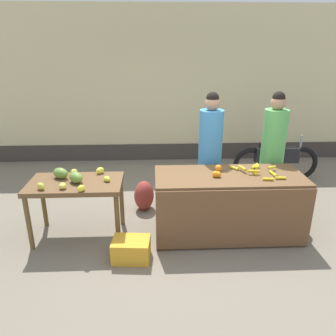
% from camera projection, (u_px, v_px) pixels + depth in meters
% --- Properties ---
extents(ground_plane, '(24.00, 24.00, 0.00)m').
position_uv_depth(ground_plane, '(189.00, 233.00, 4.46)').
color(ground_plane, '#756B5B').
extents(market_wall_back, '(9.82, 0.23, 3.19)m').
position_uv_depth(market_wall_back, '(175.00, 88.00, 6.90)').
color(market_wall_back, beige).
rests_on(market_wall_back, ground).
extents(fruit_stall_counter, '(1.91, 0.81, 0.84)m').
position_uv_depth(fruit_stall_counter, '(228.00, 205.00, 4.32)').
color(fruit_stall_counter, brown).
rests_on(fruit_stall_counter, ground).
extents(side_table_wooden, '(1.18, 0.68, 0.78)m').
position_uv_depth(side_table_wooden, '(76.00, 189.00, 4.16)').
color(side_table_wooden, brown).
rests_on(side_table_wooden, ground).
extents(banana_bunch_pile, '(0.61, 0.58, 0.07)m').
position_uv_depth(banana_bunch_pile, '(258.00, 170.00, 4.26)').
color(banana_bunch_pile, gold).
rests_on(banana_bunch_pile, fruit_stall_counter).
extents(orange_pile, '(0.16, 0.29, 0.09)m').
position_uv_depth(orange_pile, '(218.00, 171.00, 4.18)').
color(orange_pile, orange).
rests_on(orange_pile, fruit_stall_counter).
extents(mango_papaya_pile, '(0.88, 0.74, 0.14)m').
position_uv_depth(mango_papaya_pile, '(71.00, 176.00, 4.14)').
color(mango_papaya_pile, gold).
rests_on(mango_papaya_pile, side_table_wooden).
extents(vendor_woman_blue_shirt, '(0.34, 0.34, 1.81)m').
position_uv_depth(vendor_woman_blue_shirt, '(210.00, 154.00, 4.76)').
color(vendor_woman_blue_shirt, '#33333D').
rests_on(vendor_woman_blue_shirt, ground).
extents(vendor_woman_green_shirt, '(0.34, 0.34, 1.81)m').
position_uv_depth(vendor_woman_green_shirt, '(272.00, 153.00, 4.80)').
color(vendor_woman_green_shirt, '#33333D').
rests_on(vendor_woman_green_shirt, ground).
extents(parked_motorcycle, '(1.60, 0.18, 0.88)m').
position_uv_depth(parked_motorcycle, '(276.00, 160.00, 6.07)').
color(parked_motorcycle, black).
rests_on(parked_motorcycle, ground).
extents(produce_crate, '(0.46, 0.35, 0.26)m').
position_uv_depth(produce_crate, '(131.00, 249.00, 3.87)').
color(produce_crate, gold).
rests_on(produce_crate, ground).
extents(produce_sack, '(0.36, 0.41, 0.46)m').
position_uv_depth(produce_sack, '(144.00, 195.00, 5.04)').
color(produce_sack, maroon).
rests_on(produce_sack, ground).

